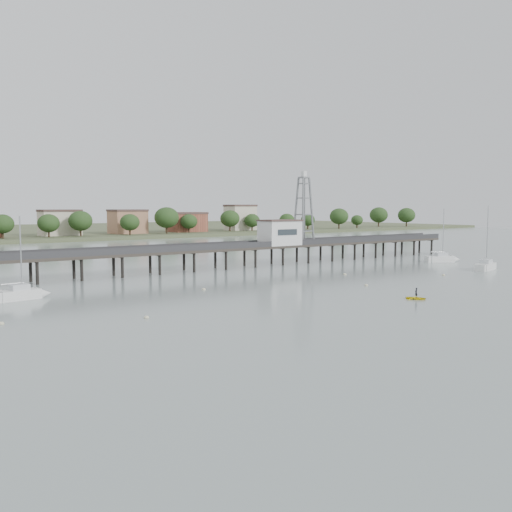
{
  "coord_description": "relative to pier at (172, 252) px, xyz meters",
  "views": [
    {
      "loc": [
        -48.62,
        -32.24,
        12.0
      ],
      "look_at": [
        5.73,
        42.0,
        4.0
      ],
      "focal_mm": 40.0,
      "sensor_mm": 36.0,
      "label": 1
    }
  ],
  "objects": [
    {
      "name": "sailboat_e",
      "position": [
        57.57,
        -17.06,
        -3.15
      ],
      "size": [
        7.57,
        4.87,
        12.2
      ],
      "rotation": [
        0.0,
        0.0,
        -0.41
      ],
      "color": "white",
      "rests_on": "ground"
    },
    {
      "name": "yellow_dinghy",
      "position": [
        11.32,
        -45.54,
        -3.79
      ],
      "size": [
        1.87,
        1.4,
        2.6
      ],
      "primitive_type": "imported",
      "rotation": [
        0.0,
        0.0,
        0.53
      ],
      "color": "yellow",
      "rests_on": "ground"
    },
    {
      "name": "sailboat_d",
      "position": [
        51.06,
        -31.07,
        -3.15
      ],
      "size": [
        8.05,
        4.14,
        12.83
      ],
      "rotation": [
        0.0,
        0.0,
        0.26
      ],
      "color": "white",
      "rests_on": "ground"
    },
    {
      "name": "dinghy_occupant",
      "position": [
        11.32,
        -45.54,
        -3.79
      ],
      "size": [
        0.67,
        1.34,
        0.31
      ],
      "primitive_type": "imported",
      "rotation": [
        0.0,
        0.0,
        3.3
      ],
      "color": "black",
      "rests_on": "ground"
    },
    {
      "name": "pier",
      "position": [
        0.0,
        0.0,
        0.0
      ],
      "size": [
        150.0,
        5.0,
        5.5
      ],
      "color": "#2D2823",
      "rests_on": "ground"
    },
    {
      "name": "lattice_tower",
      "position": [
        31.5,
        0.0,
        7.31
      ],
      "size": [
        3.2,
        3.2,
        15.5
      ],
      "color": "slate",
      "rests_on": "ground"
    },
    {
      "name": "ground_plane",
      "position": [
        0.0,
        -60.0,
        -3.79
      ],
      "size": [
        500.0,
        500.0,
        0.0
      ],
      "primitive_type": "plane",
      "color": "gray",
      "rests_on": "ground"
    },
    {
      "name": "sailboat_b",
      "position": [
        -29.38,
        -15.46,
        -3.14
      ],
      "size": [
        7.01,
        3.09,
        11.34
      ],
      "rotation": [
        0.0,
        0.0,
        0.17
      ],
      "color": "white",
      "rests_on": "ground"
    },
    {
      "name": "pier_building",
      "position": [
        25.0,
        0.0,
        2.87
      ],
      "size": [
        8.4,
        5.4,
        5.3
      ],
      "color": "silver",
      "rests_on": "ground"
    },
    {
      "name": "mooring_buoys",
      "position": [
        1.63,
        -29.18,
        -3.71
      ],
      "size": [
        72.33,
        15.98,
        0.39
      ],
      "color": "beige",
      "rests_on": "ground"
    }
  ]
}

